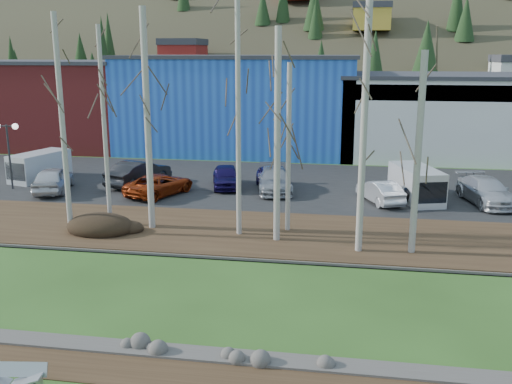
% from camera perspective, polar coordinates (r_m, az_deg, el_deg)
% --- Properties ---
extents(dirt_strip, '(80.00, 1.80, 0.03)m').
position_cam_1_polar(dirt_strip, '(16.33, -5.13, -17.78)').
color(dirt_strip, '#382616').
rests_on(dirt_strip, ground).
extents(near_bank_rocks, '(80.00, 0.80, 0.50)m').
position_cam_1_polar(near_bank_rocks, '(17.17, -4.27, -16.11)').
color(near_bank_rocks, '#47423D').
rests_on(near_bank_rocks, ground).
extents(river, '(80.00, 8.00, 0.90)m').
position_cam_1_polar(river, '(20.73, -1.58, -10.55)').
color(river, black).
rests_on(river, ground).
extents(far_bank_rocks, '(80.00, 0.80, 0.46)m').
position_cam_1_polar(far_bank_rocks, '(24.47, 0.25, -6.65)').
color(far_bank_rocks, '#47423D').
rests_on(far_bank_rocks, ground).
extents(far_bank, '(80.00, 7.00, 0.15)m').
position_cam_1_polar(far_bank, '(27.43, 1.31, -4.19)').
color(far_bank, '#382616').
rests_on(far_bank, ground).
extents(parking_lot, '(80.00, 14.00, 0.14)m').
position_cam_1_polar(parking_lot, '(37.49, 3.57, 0.71)').
color(parking_lot, black).
rests_on(parking_lot, ground).
extents(building_brick, '(16.32, 12.24, 7.80)m').
position_cam_1_polar(building_brick, '(57.61, -19.55, 8.40)').
color(building_brick, '#9D2D2D').
rests_on(building_brick, ground).
extents(building_blue, '(20.40, 12.24, 8.30)m').
position_cam_1_polar(building_blue, '(51.44, -1.47, 8.91)').
color(building_blue, blue).
rests_on(building_blue, ground).
extents(building_white, '(18.36, 12.24, 6.80)m').
position_cam_1_polar(building_white, '(51.27, 18.87, 7.33)').
color(building_white, silver).
rests_on(building_white, ground).
extents(bench_damaged, '(1.76, 0.78, 0.76)m').
position_cam_1_polar(bench_damaged, '(16.66, -23.27, -16.78)').
color(bench_damaged, '#A3A5A8').
rests_on(bench_damaged, ground).
extents(dirt_mound, '(3.30, 2.33, 0.65)m').
position_cam_1_polar(dirt_mound, '(28.44, -15.33, -3.19)').
color(dirt_mound, black).
rests_on(dirt_mound, far_bank).
extents(birch_0, '(0.25, 0.25, 10.16)m').
position_cam_1_polar(birch_0, '(27.96, -18.78, 6.26)').
color(birch_0, '#BAB3A7').
rests_on(birch_0, far_bank).
extents(birch_1, '(0.21, 0.21, 9.66)m').
position_cam_1_polar(birch_1, '(28.62, -14.92, 6.18)').
color(birch_1, '#BAB3A7').
rests_on(birch_1, far_bank).
extents(birch_2, '(0.31, 0.31, 10.44)m').
position_cam_1_polar(birch_2, '(27.58, -10.80, 6.94)').
color(birch_2, '#BAB3A7').
rests_on(birch_2, far_bank).
extents(birch_3, '(0.23, 0.23, 11.38)m').
position_cam_1_polar(birch_3, '(26.02, -1.79, 7.82)').
color(birch_3, '#BAB3A7').
rests_on(birch_3, far_bank).
extents(birch_4, '(0.30, 0.30, 9.49)m').
position_cam_1_polar(birch_4, '(25.29, 2.16, 5.49)').
color(birch_4, '#BAB3A7').
rests_on(birch_4, far_bank).
extents(birch_5, '(0.24, 0.24, 7.96)m').
position_cam_1_polar(birch_5, '(26.94, 3.28, 4.34)').
color(birch_5, '#BAB3A7').
rests_on(birch_5, far_bank).
extents(birch_6, '(0.29, 0.29, 10.70)m').
position_cam_1_polar(birch_6, '(24.13, 10.73, 6.31)').
color(birch_6, '#BAB3A7').
rests_on(birch_6, far_bank).
extents(birch_7, '(0.29, 0.29, 8.50)m').
position_cam_1_polar(birch_7, '(24.64, 15.89, 3.58)').
color(birch_7, '#BAB3A7').
rests_on(birch_7, far_bank).
extents(street_lamp, '(1.59, 0.42, 4.16)m').
position_cam_1_polar(street_lamp, '(38.64, -23.60, 5.02)').
color(street_lamp, '#262628').
rests_on(street_lamp, parking_lot).
extents(car_0, '(3.03, 4.93, 1.57)m').
position_cam_1_polar(car_0, '(37.38, -19.64, 1.23)').
color(car_0, silver).
rests_on(car_0, parking_lot).
extents(car_1, '(3.23, 5.18, 1.61)m').
position_cam_1_polar(car_1, '(37.72, -11.67, 1.89)').
color(car_1, black).
rests_on(car_1, parking_lot).
extents(car_2, '(3.78, 5.15, 1.30)m').
position_cam_1_polar(car_2, '(34.88, -9.62, 0.76)').
color(car_2, '#962F0D').
rests_on(car_2, parking_lot).
extents(car_3, '(2.91, 5.26, 1.44)m').
position_cam_1_polar(car_3, '(35.36, 1.85, 1.25)').
color(car_3, gray).
rests_on(car_3, parking_lot).
extents(car_4, '(2.64, 4.41, 1.40)m').
position_cam_1_polar(car_4, '(36.39, -3.01, 1.56)').
color(car_4, '#160D43').
rests_on(car_4, parking_lot).
extents(car_5, '(2.77, 4.12, 1.29)m').
position_cam_1_polar(car_5, '(33.43, 12.30, 0.05)').
color(car_5, silver).
rests_on(car_5, parking_lot).
extents(car_6, '(2.48, 5.00, 1.36)m').
position_cam_1_polar(car_6, '(35.27, 16.06, 0.60)').
color(car_6, '#242426').
rests_on(car_6, parking_lot).
extents(car_7, '(3.08, 5.36, 1.46)m').
position_cam_1_polar(car_7, '(34.96, 22.03, 0.10)').
color(car_7, '#BABABC').
rests_on(car_7, parking_lot).
extents(car_8, '(2.64, 4.41, 1.40)m').
position_cam_1_polar(car_8, '(35.90, 1.49, 1.41)').
color(car_8, '#160D43').
rests_on(car_8, parking_lot).
extents(van_white, '(3.00, 4.76, 1.93)m').
position_cam_1_polar(van_white, '(34.23, 15.83, 0.72)').
color(van_white, silver).
rests_on(van_white, parking_lot).
extents(van_grey, '(2.80, 4.54, 1.85)m').
position_cam_1_polar(van_grey, '(41.11, -20.98, 2.40)').
color(van_grey, silver).
rests_on(van_grey, parking_lot).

